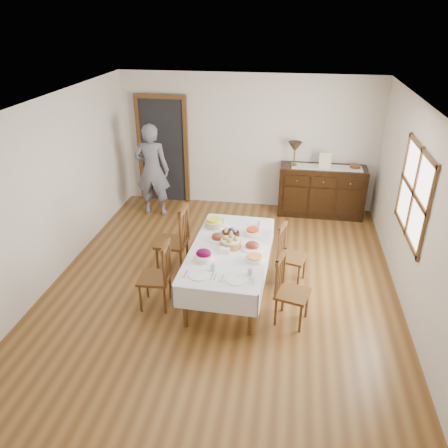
# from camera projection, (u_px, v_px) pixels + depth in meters

# --- Properties ---
(ground) EXTENTS (6.00, 6.00, 0.00)m
(ground) POSITION_uv_depth(u_px,v_px,m) (223.00, 284.00, 6.44)
(ground) COLOR brown
(room_shell) EXTENTS (5.02, 6.02, 2.65)m
(room_shell) POSITION_uv_depth(u_px,v_px,m) (217.00, 169.00, 6.10)
(room_shell) COLOR white
(room_shell) RESTS_ON ground
(dining_table) EXTENTS (1.11, 2.09, 0.71)m
(dining_table) POSITION_uv_depth(u_px,v_px,m) (230.00, 253.00, 6.03)
(dining_table) COLOR silver
(dining_table) RESTS_ON ground
(chair_left_near) EXTENTS (0.43, 0.43, 0.97)m
(chair_left_near) POSITION_uv_depth(u_px,v_px,m) (158.00, 275.00, 5.78)
(chair_left_near) COLOR #523216
(chair_left_near) RESTS_ON ground
(chair_left_far) EXTENTS (0.47, 0.47, 1.09)m
(chair_left_far) POSITION_uv_depth(u_px,v_px,m) (175.00, 239.00, 6.54)
(chair_left_far) COLOR #523216
(chair_left_far) RESTS_ON ground
(chair_right_near) EXTENTS (0.48, 0.48, 0.96)m
(chair_right_near) POSITION_uv_depth(u_px,v_px,m) (289.00, 289.00, 5.50)
(chair_right_near) COLOR #523216
(chair_right_near) RESTS_ON ground
(chair_right_far) EXTENTS (0.47, 0.47, 0.91)m
(chair_right_far) POSITION_uv_depth(u_px,v_px,m) (289.00, 254.00, 6.33)
(chair_right_far) COLOR #523216
(chair_right_far) RESTS_ON ground
(sideboard) EXTENTS (1.62, 0.58, 0.97)m
(sideboard) POSITION_uv_depth(u_px,v_px,m) (321.00, 191.00, 8.41)
(sideboard) COLOR black
(sideboard) RESTS_ON ground
(person) EXTENTS (0.62, 0.41, 1.90)m
(person) POSITION_uv_depth(u_px,v_px,m) (152.00, 167.00, 8.24)
(person) COLOR slate
(person) RESTS_ON ground
(bread_basket) EXTENTS (0.29, 0.29, 0.17)m
(bread_basket) POSITION_uv_depth(u_px,v_px,m) (230.00, 242.00, 5.98)
(bread_basket) COLOR olive
(bread_basket) RESTS_ON dining_table
(egg_basket) EXTENTS (0.26, 0.26, 0.11)m
(egg_basket) POSITION_uv_depth(u_px,v_px,m) (230.00, 233.00, 6.30)
(egg_basket) COLOR black
(egg_basket) RESTS_ON dining_table
(ham_platter_a) EXTENTS (0.30, 0.30, 0.11)m
(ham_platter_a) POSITION_uv_depth(u_px,v_px,m) (218.00, 237.00, 6.19)
(ham_platter_a) COLOR white
(ham_platter_a) RESTS_ON dining_table
(ham_platter_b) EXTENTS (0.32, 0.32, 0.11)m
(ham_platter_b) POSITION_uv_depth(u_px,v_px,m) (252.00, 246.00, 5.97)
(ham_platter_b) COLOR white
(ham_platter_b) RESTS_ON dining_table
(beet_bowl) EXTENTS (0.25, 0.25, 0.16)m
(beet_bowl) POSITION_uv_depth(u_px,v_px,m) (204.00, 255.00, 5.67)
(beet_bowl) COLOR white
(beet_bowl) RESTS_ON dining_table
(carrot_bowl) EXTENTS (0.24, 0.24, 0.09)m
(carrot_bowl) POSITION_uv_depth(u_px,v_px,m) (253.00, 232.00, 6.32)
(carrot_bowl) COLOR white
(carrot_bowl) RESTS_ON dining_table
(pineapple_bowl) EXTENTS (0.27, 0.27, 0.13)m
(pineapple_bowl) POSITION_uv_depth(u_px,v_px,m) (214.00, 223.00, 6.54)
(pineapple_bowl) COLOR tan
(pineapple_bowl) RESTS_ON dining_table
(casserole_dish) EXTENTS (0.24, 0.24, 0.07)m
(casserole_dish) POSITION_uv_depth(u_px,v_px,m) (254.00, 258.00, 5.68)
(casserole_dish) COLOR white
(casserole_dish) RESTS_ON dining_table
(butter_dish) EXTENTS (0.14, 0.09, 0.07)m
(butter_dish) POSITION_uv_depth(u_px,v_px,m) (225.00, 250.00, 5.86)
(butter_dish) COLOR white
(butter_dish) RESTS_ON dining_table
(setting_left) EXTENTS (0.42, 0.31, 0.10)m
(setting_left) POSITION_uv_depth(u_px,v_px,m) (203.00, 272.00, 5.40)
(setting_left) COLOR white
(setting_left) RESTS_ON dining_table
(setting_right) EXTENTS (0.42, 0.31, 0.10)m
(setting_right) POSITION_uv_depth(u_px,v_px,m) (241.00, 277.00, 5.31)
(setting_right) COLOR white
(setting_right) RESTS_ON dining_table
(glass_far_a) EXTENTS (0.06, 0.06, 0.11)m
(glass_far_a) POSITION_uv_depth(u_px,v_px,m) (224.00, 220.00, 6.62)
(glass_far_a) COLOR silver
(glass_far_a) RESTS_ON dining_table
(glass_far_b) EXTENTS (0.06, 0.06, 0.09)m
(glass_far_b) POSITION_uv_depth(u_px,v_px,m) (260.00, 223.00, 6.56)
(glass_far_b) COLOR silver
(glass_far_b) RESTS_ON dining_table
(runner) EXTENTS (1.30, 0.35, 0.01)m
(runner) POSITION_uv_depth(u_px,v_px,m) (327.00, 167.00, 8.16)
(runner) COLOR silver
(runner) RESTS_ON sideboard
(table_lamp) EXTENTS (0.26, 0.26, 0.46)m
(table_lamp) POSITION_uv_depth(u_px,v_px,m) (295.00, 147.00, 8.10)
(table_lamp) COLOR brown
(table_lamp) RESTS_ON sideboard
(picture_frame) EXTENTS (0.22, 0.08, 0.28)m
(picture_frame) POSITION_uv_depth(u_px,v_px,m) (325.00, 161.00, 8.08)
(picture_frame) COLOR beige
(picture_frame) RESTS_ON sideboard
(deco_bowl) EXTENTS (0.20, 0.20, 0.06)m
(deco_bowl) POSITION_uv_depth(u_px,v_px,m) (355.00, 167.00, 8.13)
(deco_bowl) COLOR #523216
(deco_bowl) RESTS_ON sideboard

